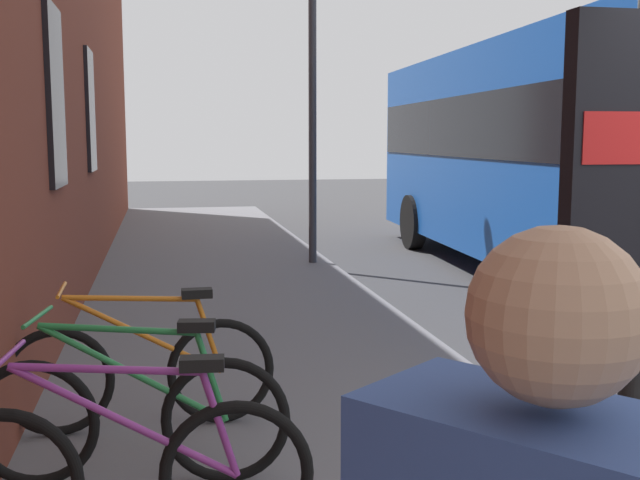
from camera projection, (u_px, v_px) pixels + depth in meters
ground at (495, 324)px, 8.54m from camera, size 60.00×60.00×0.00m
sidewalk_pavement at (230, 293)px, 9.93m from camera, size 24.00×3.50×0.12m
station_facade at (61, 23)px, 10.04m from camera, size 22.00×0.65×7.04m
bicycle_far_end at (124, 474)px, 3.54m from camera, size 0.48×1.77×0.97m
bicycle_mid_rack at (132, 417)px, 4.26m from camera, size 0.48×1.76×0.97m
bicycle_end_of_row at (142, 372)px, 5.08m from camera, size 0.48×1.77×0.97m
city_bus at (560, 147)px, 11.00m from camera, size 10.61×3.04×3.35m
street_lamp at (312, 76)px, 11.66m from camera, size 0.28×0.28×4.76m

